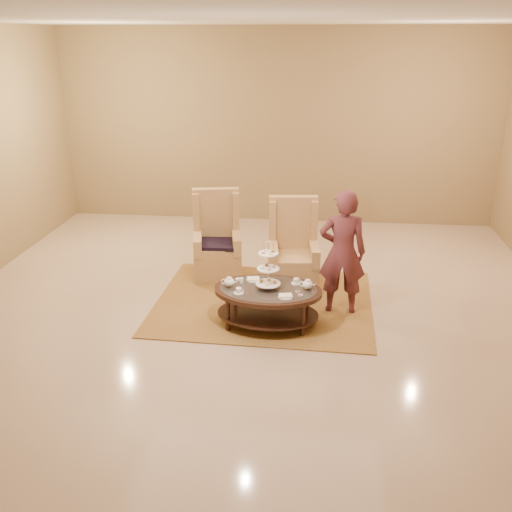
# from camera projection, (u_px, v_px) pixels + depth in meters

# --- Properties ---
(ground) EXTENTS (8.00, 8.00, 0.00)m
(ground) POSITION_uv_depth(u_px,v_px,m) (254.00, 313.00, 7.32)
(ground) COLOR #BFA58E
(ground) RESTS_ON ground
(ceiling) EXTENTS (8.00, 8.00, 0.02)m
(ceiling) POSITION_uv_depth(u_px,v_px,m) (254.00, 313.00, 7.32)
(ceiling) COLOR silver
(ceiling) RESTS_ON ground
(wall_back) EXTENTS (8.00, 0.04, 3.50)m
(wall_back) POSITION_uv_depth(u_px,v_px,m) (277.00, 128.00, 10.39)
(wall_back) COLOR olive
(wall_back) RESTS_ON ground
(rug) EXTENTS (2.90, 2.45, 0.02)m
(rug) POSITION_uv_depth(u_px,v_px,m) (264.00, 302.00, 7.59)
(rug) COLOR olive
(rug) RESTS_ON ground
(tea_table) EXTENTS (1.35, 0.97, 1.09)m
(tea_table) POSITION_uv_depth(u_px,v_px,m) (268.00, 295.00, 6.88)
(tea_table) COLOR black
(tea_table) RESTS_ON ground
(armchair_left) EXTENTS (0.79, 0.81, 1.25)m
(armchair_left) POSITION_uv_depth(u_px,v_px,m) (217.00, 247.00, 8.38)
(armchair_left) COLOR tan
(armchair_left) RESTS_ON ground
(armchair_right) EXTENTS (0.74, 0.76, 1.25)m
(armchair_right) POSITION_uv_depth(u_px,v_px,m) (293.00, 257.00, 7.99)
(armchair_right) COLOR tan
(armchair_right) RESTS_ON ground
(person) EXTENTS (0.59, 0.39, 1.61)m
(person) POSITION_uv_depth(u_px,v_px,m) (342.00, 253.00, 7.07)
(person) COLOR #55242B
(person) RESTS_ON ground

